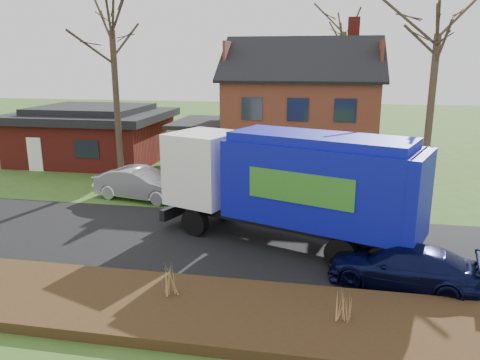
# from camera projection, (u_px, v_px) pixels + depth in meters

# --- Properties ---
(ground) EXTENTS (120.00, 120.00, 0.00)m
(ground) POSITION_uv_depth(u_px,v_px,m) (224.00, 241.00, 17.79)
(ground) COLOR #35531B
(ground) RESTS_ON ground
(road) EXTENTS (80.00, 7.00, 0.02)m
(road) POSITION_uv_depth(u_px,v_px,m) (224.00, 241.00, 17.78)
(road) COLOR black
(road) RESTS_ON ground
(mulch_verge) EXTENTS (80.00, 3.50, 0.30)m
(mulch_verge) POSITION_uv_depth(u_px,v_px,m) (181.00, 308.00, 12.71)
(mulch_verge) COLOR black
(mulch_verge) RESTS_ON ground
(main_house) EXTENTS (12.95, 8.95, 9.26)m
(main_house) POSITION_uv_depth(u_px,v_px,m) (294.00, 103.00, 29.75)
(main_house) COLOR beige
(main_house) RESTS_ON ground
(ranch_house) EXTENTS (9.80, 8.20, 3.70)m
(ranch_house) POSITION_uv_depth(u_px,v_px,m) (93.00, 134.00, 31.86)
(ranch_house) COLOR maroon
(ranch_house) RESTS_ON ground
(garbage_truck) EXTENTS (10.15, 5.91, 4.22)m
(garbage_truck) POSITION_uv_depth(u_px,v_px,m) (292.00, 181.00, 16.95)
(garbage_truck) COLOR black
(garbage_truck) RESTS_ON ground
(silver_sedan) EXTENTS (4.95, 2.51, 1.56)m
(silver_sedan) POSITION_uv_depth(u_px,v_px,m) (141.00, 184.00, 23.07)
(silver_sedan) COLOR #B3B4BB
(silver_sedan) RESTS_ON ground
(navy_wagon) EXTENTS (4.77, 2.75, 1.30)m
(navy_wagon) POSITION_uv_depth(u_px,v_px,m) (403.00, 266.00, 14.13)
(navy_wagon) COLOR black
(navy_wagon) RESTS_ON ground
(tree_front_west) EXTENTS (3.85, 3.85, 11.45)m
(tree_front_west) POSITION_uv_depth(u_px,v_px,m) (110.00, 6.00, 24.53)
(tree_front_west) COLOR #3B2F23
(tree_front_west) RESTS_ON ground
(tree_front_east) EXTENTS (4.09, 4.09, 11.37)m
(tree_front_east) POSITION_uv_depth(u_px,v_px,m) (441.00, 5.00, 22.47)
(tree_front_east) COLOR #46352A
(tree_front_east) RESTS_ON ground
(tree_back) EXTENTS (3.77, 3.77, 11.93)m
(tree_back) POSITION_uv_depth(u_px,v_px,m) (345.00, 16.00, 35.36)
(tree_back) COLOR #433428
(tree_back) RESTS_ON ground
(grass_clump_mid) EXTENTS (0.35, 0.29, 0.98)m
(grass_clump_mid) POSITION_uv_depth(u_px,v_px,m) (171.00, 278.00, 13.04)
(grass_clump_mid) COLOR #A07C46
(grass_clump_mid) RESTS_ON mulch_verge
(grass_clump_east) EXTENTS (0.33, 0.27, 0.83)m
(grass_clump_east) POSITION_uv_depth(u_px,v_px,m) (342.00, 305.00, 11.77)
(grass_clump_east) COLOR tan
(grass_clump_east) RESTS_ON mulch_verge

